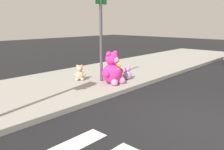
{
  "coord_description": "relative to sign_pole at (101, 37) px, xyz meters",
  "views": [
    {
      "loc": [
        -5.04,
        -1.72,
        2.35
      ],
      "look_at": [
        0.74,
        3.6,
        0.55
      ],
      "focal_mm": 36.49,
      "sensor_mm": 36.0,
      "label": 1
    }
  ],
  "objects": [
    {
      "name": "ground_plane",
      "position": [
        -1.0,
        -4.4,
        -1.85
      ],
      "size": [
        60.0,
        60.0,
        0.0
      ],
      "primitive_type": "plane",
      "color": "black"
    },
    {
      "name": "sidewalk",
      "position": [
        -1.0,
        0.8,
        -1.77
      ],
      "size": [
        28.0,
        4.4,
        0.15
      ],
      "primitive_type": "cube",
      "color": "#9E9B93",
      "rests_on": "ground_plane"
    },
    {
      "name": "sign_pole",
      "position": [
        0.0,
        0.0,
        0.0
      ],
      "size": [
        0.56,
        0.11,
        3.2
      ],
      "color": "#4C4C51",
      "rests_on": "sidewalk"
    },
    {
      "name": "plush_pink_large",
      "position": [
        0.01,
        -0.59,
        -1.21
      ],
      "size": [
        0.93,
        0.82,
        1.21
      ],
      "color": "#F22D93",
      "rests_on": "sidewalk"
    },
    {
      "name": "plush_yellow",
      "position": [
        0.83,
        -0.1,
        -1.45
      ],
      "size": [
        0.47,
        0.43,
        0.62
      ],
      "color": "yellow",
      "rests_on": "sidewalk"
    },
    {
      "name": "plush_tan",
      "position": [
        -0.48,
        0.73,
        -1.45
      ],
      "size": [
        0.43,
        0.44,
        0.61
      ],
      "color": "tan",
      "rests_on": "sidewalk"
    },
    {
      "name": "plush_lavender",
      "position": [
        0.89,
        -0.56,
        -1.48
      ],
      "size": [
        0.42,
        0.37,
        0.54
      ],
      "color": "#B28CD8",
      "rests_on": "sidewalk"
    }
  ]
}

